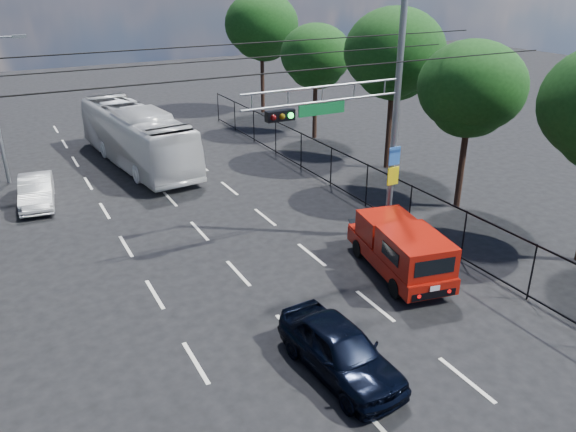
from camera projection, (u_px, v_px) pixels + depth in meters
ground at (372, 419)px, 13.34m from camera, size 120.00×120.00×0.00m
lane_markings at (184, 214)px, 24.65m from camera, size 6.12×38.00×0.01m
signal_mast at (369, 110)px, 19.99m from camera, size 6.43×0.39×9.50m
utility_wires at (219, 60)px, 17.59m from camera, size 22.00×5.04×0.74m
fence_right at (352, 177)px, 26.05m from camera, size 0.06×34.03×2.00m
tree_right_b at (471, 95)px, 23.46m from camera, size 4.50×4.50×7.31m
tree_right_c at (394, 59)px, 28.30m from camera, size 5.10×5.10×8.29m
tree_right_d at (316, 60)px, 34.14m from camera, size 4.32×4.32×7.02m
tree_right_e at (262, 30)px, 40.26m from camera, size 5.28×5.28×8.58m
red_pickup at (400, 248)px, 19.40m from camera, size 2.73×5.28×1.88m
navy_hatchback at (340, 350)px, 14.64m from camera, size 1.92×4.27×1.43m
white_bus at (136, 136)px, 30.49m from camera, size 3.89×11.48×3.14m
white_van at (36, 191)px, 25.41m from camera, size 1.86×4.13×1.32m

